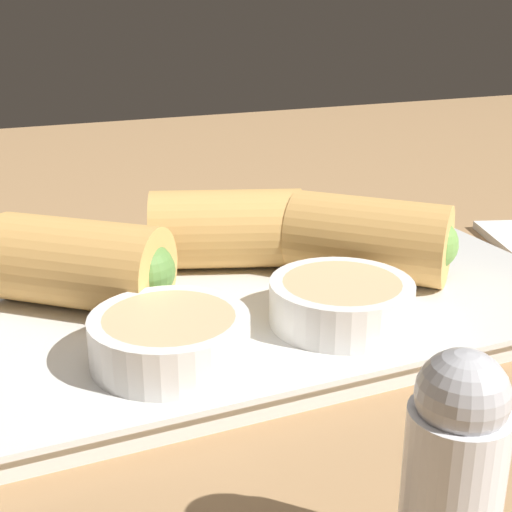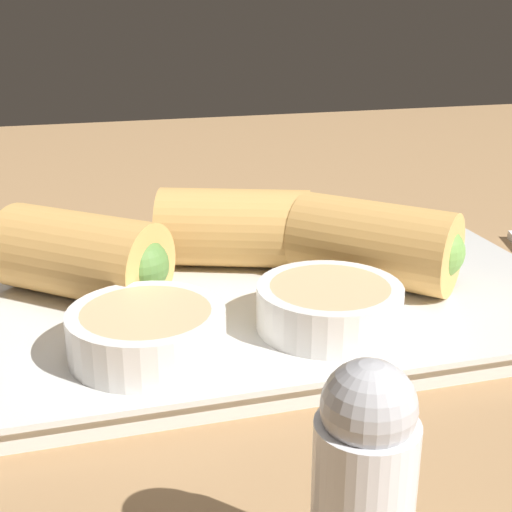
# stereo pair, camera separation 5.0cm
# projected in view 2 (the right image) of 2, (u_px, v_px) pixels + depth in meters

# --- Properties ---
(table_surface) EXTENTS (1.80, 1.40, 0.02)m
(table_surface) POSITION_uv_depth(u_px,v_px,m) (246.00, 336.00, 0.41)
(table_surface) COLOR #A87F54
(table_surface) RESTS_ON ground
(serving_plate) EXTENTS (0.35, 0.22, 0.01)m
(serving_plate) POSITION_uv_depth(u_px,v_px,m) (256.00, 299.00, 0.41)
(serving_plate) COLOR silver
(serving_plate) RESTS_ON table_surface
(roll_front_left) EXTENTS (0.10, 0.08, 0.05)m
(roll_front_left) POSITION_uv_depth(u_px,v_px,m) (242.00, 228.00, 0.43)
(roll_front_left) COLOR #DBA356
(roll_front_left) RESTS_ON serving_plate
(roll_front_right) EXTENTS (0.10, 0.10, 0.05)m
(roll_front_right) POSITION_uv_depth(u_px,v_px,m) (88.00, 257.00, 0.39)
(roll_front_right) COLOR #DBA356
(roll_front_right) RESTS_ON serving_plate
(roll_back_left) EXTENTS (0.10, 0.10, 0.05)m
(roll_back_left) POSITION_uv_depth(u_px,v_px,m) (379.00, 242.00, 0.41)
(roll_back_left) COLOR #DBA356
(roll_back_left) RESTS_ON serving_plate
(dipping_bowl_near) EXTENTS (0.07, 0.07, 0.02)m
(dipping_bowl_near) POSITION_uv_depth(u_px,v_px,m) (329.00, 305.00, 0.36)
(dipping_bowl_near) COLOR white
(dipping_bowl_near) RESTS_ON serving_plate
(dipping_bowl_far) EXTENTS (0.07, 0.07, 0.02)m
(dipping_bowl_far) POSITION_uv_depth(u_px,v_px,m) (147.00, 331.00, 0.33)
(dipping_bowl_far) COLOR white
(dipping_bowl_far) RESTS_ON serving_plate
(spoon) EXTENTS (0.16, 0.05, 0.01)m
(spoon) POSITION_uv_depth(u_px,v_px,m) (296.00, 219.00, 0.57)
(spoon) COLOR silver
(spoon) RESTS_ON table_surface
(salt_shaker) EXTENTS (0.03, 0.03, 0.08)m
(salt_shaker) POSITION_uv_depth(u_px,v_px,m) (364.00, 486.00, 0.20)
(salt_shaker) COLOR silver
(salt_shaker) RESTS_ON table_surface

